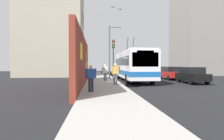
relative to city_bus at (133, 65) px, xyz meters
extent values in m
plane|color=black|center=(-1.73, 1.80, -1.79)|extent=(80.00, 80.00, 0.00)
cube|color=#9E9B93|center=(-1.73, 3.40, -1.71)|extent=(48.00, 3.20, 0.15)
cube|color=maroon|center=(-5.09, 5.15, 0.24)|extent=(15.28, 0.30, 4.06)
cube|color=#8C19D8|center=(-4.32, 4.99, -0.21)|extent=(1.01, 0.02, 0.72)
cube|color=orange|center=(-2.35, 4.99, -0.51)|extent=(1.26, 0.02, 0.62)
cube|color=yellow|center=(-9.04, 4.99, 0.85)|extent=(1.68, 0.02, 1.03)
cube|color=yellow|center=(1.10, 4.99, 1.44)|extent=(0.93, 0.02, 1.19)
cube|color=orange|center=(-1.80, 4.99, 0.79)|extent=(0.82, 0.02, 0.87)
cube|color=yellow|center=(-1.54, 4.99, 0.24)|extent=(1.72, 0.02, 1.76)
cube|color=#8C19D8|center=(0.66, 4.99, 0.40)|extent=(1.13, 0.02, 1.56)
cube|color=#9E937F|center=(11.11, 11.00, 5.66)|extent=(8.56, 9.63, 14.90)
cube|color=black|center=(11.11, 6.17, 2.61)|extent=(7.28, 0.04, 1.10)
cube|color=black|center=(11.11, 6.17, 5.81)|extent=(7.28, 0.04, 1.10)
cube|color=black|center=(11.11, 6.17, 9.01)|extent=(7.28, 0.04, 1.10)
cube|color=gray|center=(14.27, -15.20, 5.72)|extent=(9.80, 7.92, 15.02)
cube|color=black|center=(14.27, -19.18, 2.61)|extent=(8.33, 0.04, 1.10)
cube|color=black|center=(14.27, -19.18, 5.81)|extent=(8.33, 0.04, 1.10)
cube|color=black|center=(14.27, -19.18, 9.01)|extent=(8.33, 0.04, 1.10)
cube|color=silver|center=(0.01, 0.00, -0.02)|extent=(11.37, 2.60, 2.64)
cube|color=silver|center=(0.01, 0.00, 1.36)|extent=(10.92, 2.39, 0.12)
cube|color=#1959A5|center=(0.01, 0.00, -0.79)|extent=(11.39, 2.62, 0.44)
cube|color=black|center=(-5.66, 0.00, 0.44)|extent=(0.04, 2.21, 1.19)
cube|color=black|center=(0.01, 0.00, 0.38)|extent=(10.46, 2.63, 0.85)
cube|color=orange|center=(-5.65, 0.00, 1.05)|extent=(0.06, 1.43, 0.28)
cylinder|color=black|center=(1.71, -0.35, 2.20)|extent=(1.43, 0.06, 2.00)
cylinder|color=black|center=(1.71, 0.35, 2.20)|extent=(1.43, 0.06, 2.00)
cylinder|color=black|center=(-3.63, -1.18, -1.29)|extent=(1.00, 0.28, 1.00)
cylinder|color=black|center=(-3.63, 1.18, -1.29)|extent=(1.00, 0.28, 1.00)
cylinder|color=black|center=(3.64, -1.18, -1.29)|extent=(1.00, 0.28, 1.00)
cylinder|color=black|center=(3.64, 1.18, -1.29)|extent=(1.00, 0.28, 1.00)
cube|color=black|center=(-3.22, -5.20, -1.14)|extent=(4.07, 1.73, 0.66)
cube|color=black|center=(-3.14, -5.20, -0.51)|extent=(2.44, 1.55, 0.60)
cylinder|color=black|center=(-4.57, -5.96, -1.47)|extent=(0.64, 0.22, 0.64)
cylinder|color=black|center=(-4.57, -4.44, -1.47)|extent=(0.64, 0.22, 0.64)
cylinder|color=black|center=(-1.88, -5.96, -1.47)|extent=(0.64, 0.22, 0.64)
cylinder|color=black|center=(-1.88, -4.44, -1.47)|extent=(0.64, 0.22, 0.64)
cube|color=#B21E19|center=(2.06, -5.20, -1.14)|extent=(4.61, 1.91, 0.66)
cube|color=black|center=(2.15, -5.20, -0.51)|extent=(2.76, 1.72, 0.60)
cylinder|color=black|center=(0.54, -6.06, -1.47)|extent=(0.64, 0.22, 0.64)
cylinder|color=black|center=(0.54, -4.34, -1.47)|extent=(0.64, 0.22, 0.64)
cylinder|color=black|center=(3.58, -6.06, -1.47)|extent=(0.64, 0.22, 0.64)
cylinder|color=black|center=(3.58, -4.34, -1.47)|extent=(0.64, 0.22, 0.64)
cylinder|color=#595960|center=(-5.37, 2.35, -1.20)|extent=(0.14, 0.14, 0.87)
cylinder|color=#595960|center=(-5.37, 2.53, -1.20)|extent=(0.14, 0.14, 0.87)
cube|color=gold|center=(-5.37, 2.44, -0.44)|extent=(0.22, 0.51, 0.65)
cylinder|color=gold|center=(-5.37, 2.14, -0.41)|extent=(0.09, 0.09, 0.62)
cylinder|color=gold|center=(-5.37, 2.75, -0.41)|extent=(0.09, 0.09, 0.62)
sphere|color=beige|center=(-5.37, 2.44, 0.00)|extent=(0.24, 0.24, 0.24)
cube|color=black|center=(-5.37, 2.82, -0.72)|extent=(0.14, 0.10, 0.24)
cylinder|color=#595960|center=(-1.36, 3.02, -1.22)|extent=(0.14, 0.14, 0.83)
cylinder|color=#595960|center=(-1.36, 3.19, -1.22)|extent=(0.14, 0.14, 0.83)
cube|color=silver|center=(-1.36, 3.10, -0.50)|extent=(0.22, 0.48, 0.62)
cylinder|color=silver|center=(-1.36, 2.81, -0.47)|extent=(0.09, 0.09, 0.59)
cylinder|color=silver|center=(-1.36, 3.39, -0.47)|extent=(0.09, 0.09, 0.59)
sphere|color=beige|center=(-1.36, 3.10, -0.08)|extent=(0.22, 0.22, 0.22)
cube|color=black|center=(-1.36, 3.46, -0.76)|extent=(0.14, 0.10, 0.24)
cylinder|color=#1E1E2D|center=(-9.70, 4.29, -1.24)|extent=(0.14, 0.14, 0.80)
cylinder|color=#1E1E2D|center=(-9.70, 4.46, -1.24)|extent=(0.14, 0.14, 0.80)
cube|color=#264C99|center=(-9.70, 4.38, -0.53)|extent=(0.22, 0.47, 0.60)
cylinder|color=#264C99|center=(-9.70, 4.09, -0.50)|extent=(0.09, 0.09, 0.57)
cylinder|color=#264C99|center=(-9.70, 4.66, -0.50)|extent=(0.09, 0.09, 0.57)
sphere|color=beige|center=(-9.70, 4.38, -0.12)|extent=(0.22, 0.22, 0.22)
cylinder|color=#2D382D|center=(0.03, 2.15, 0.55)|extent=(0.14, 0.14, 4.39)
cube|color=black|center=(-0.19, 2.15, 2.30)|extent=(0.20, 0.28, 0.84)
sphere|color=red|center=(-0.30, 2.15, 2.58)|extent=(0.18, 0.18, 0.18)
sphere|color=yellow|center=(-0.30, 2.15, 2.30)|extent=(0.18, 0.18, 0.18)
sphere|color=green|center=(-0.30, 2.15, 2.02)|extent=(0.18, 0.18, 0.18)
cylinder|color=#4C4C51|center=(4.58, 2.25, 1.74)|extent=(0.18, 0.18, 6.76)
cylinder|color=#4C4C51|center=(4.58, 1.38, 4.97)|extent=(0.10, 1.74, 0.10)
ellipsoid|color=silver|center=(4.58, 0.51, 4.92)|extent=(0.44, 0.28, 0.20)
ellipsoid|color=gray|center=(0.54, 2.13, 6.45)|extent=(0.32, 0.14, 0.12)
cube|color=gray|center=(0.54, 1.99, 6.48)|extent=(0.20, 0.26, 0.13)
cube|color=gray|center=(0.54, 2.27, 6.48)|extent=(0.20, 0.26, 0.13)
ellipsoid|color=slate|center=(3.35, 0.99, 6.97)|extent=(0.32, 0.14, 0.12)
cube|color=slate|center=(3.35, 0.85, 7.00)|extent=(0.20, 0.27, 0.13)
cube|color=slate|center=(3.35, 1.13, 7.00)|extent=(0.20, 0.27, 0.13)
cylinder|color=black|center=(-5.29, 1.20, -1.79)|extent=(1.80, 1.80, 0.00)
camera|label=1|loc=(-21.94, 4.10, -0.01)|focal=32.27mm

